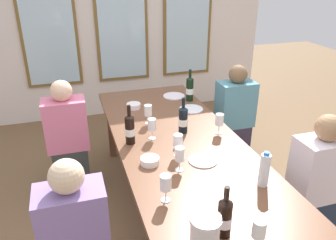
# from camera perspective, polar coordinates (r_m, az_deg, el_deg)

# --- Properties ---
(ground_plane) EXTENTS (12.00, 12.00, 0.00)m
(ground_plane) POSITION_cam_1_polar(r_m,az_deg,el_deg) (3.12, 1.66, -15.52)
(ground_plane) COLOR brown
(back_wall_with_windows) EXTENTS (4.18, 0.10, 2.90)m
(back_wall_with_windows) POSITION_cam_1_polar(r_m,az_deg,el_deg) (4.81, -8.03, 17.72)
(back_wall_with_windows) COLOR silver
(back_wall_with_windows) RESTS_ON ground
(dining_table) EXTENTS (0.98, 2.58, 0.74)m
(dining_table) POSITION_cam_1_polar(r_m,az_deg,el_deg) (2.74, 1.83, -4.65)
(dining_table) COLOR brown
(dining_table) RESTS_ON ground
(white_plate_0) EXTENTS (0.21, 0.21, 0.01)m
(white_plate_0) POSITION_cam_1_polar(r_m,az_deg,el_deg) (2.44, 5.95, -6.82)
(white_plate_0) COLOR white
(white_plate_0) RESTS_ON dining_table
(white_plate_1) EXTENTS (0.23, 0.23, 0.01)m
(white_plate_1) POSITION_cam_1_polar(r_m,az_deg,el_deg) (3.28, 3.93, 1.86)
(white_plate_1) COLOR white
(white_plate_1) RESTS_ON dining_table
(white_plate_2) EXTENTS (0.23, 0.23, 0.01)m
(white_plate_2) POSITION_cam_1_polar(r_m,az_deg,el_deg) (3.61, 1.01, 4.08)
(white_plate_2) COLOR white
(white_plate_2) RESTS_ON dining_table
(metal_pitcher) EXTENTS (0.16, 0.16, 0.19)m
(metal_pitcher) POSITION_cam_1_polar(r_m,az_deg,el_deg) (1.73, 6.27, -18.53)
(metal_pitcher) COLOR silver
(metal_pitcher) RESTS_ON dining_table
(wine_bottle_0) EXTENTS (0.08, 0.08, 0.32)m
(wine_bottle_0) POSITION_cam_1_polar(r_m,az_deg,el_deg) (2.63, -6.47, -1.52)
(wine_bottle_0) COLOR black
(wine_bottle_0) RESTS_ON dining_table
(wine_bottle_1) EXTENTS (0.08, 0.08, 0.30)m
(wine_bottle_1) POSITION_cam_1_polar(r_m,az_deg,el_deg) (1.80, 9.55, -15.92)
(wine_bottle_1) COLOR black
(wine_bottle_1) RESTS_ON dining_table
(wine_bottle_2) EXTENTS (0.08, 0.08, 0.31)m
(wine_bottle_2) POSITION_cam_1_polar(r_m,az_deg,el_deg) (2.79, 2.58, 0.09)
(wine_bottle_2) COLOR black
(wine_bottle_2) RESTS_ON dining_table
(wine_bottle_3) EXTENTS (0.08, 0.08, 0.33)m
(wine_bottle_3) POSITION_cam_1_polar(r_m,az_deg,el_deg) (3.47, 3.70, 5.31)
(wine_bottle_3) COLOR black
(wine_bottle_3) RESTS_ON dining_table
(tasting_bowl_0) EXTENTS (0.13, 0.13, 0.05)m
(tasting_bowl_0) POSITION_cam_1_polar(r_m,az_deg,el_deg) (2.39, -3.07, -6.89)
(tasting_bowl_0) COLOR white
(tasting_bowl_0) RESTS_ON dining_table
(tasting_bowl_1) EXTENTS (0.14, 0.14, 0.05)m
(tasting_bowl_1) POSITION_cam_1_polar(r_m,az_deg,el_deg) (3.32, -5.83, 2.40)
(tasting_bowl_1) COLOR white
(tasting_bowl_1) RESTS_ON dining_table
(water_bottle) EXTENTS (0.06, 0.06, 0.24)m
(water_bottle) POSITION_cam_1_polar(r_m,az_deg,el_deg) (2.21, 15.99, -8.08)
(water_bottle) COLOR white
(water_bottle) RESTS_ON dining_table
(wine_glass_0) EXTENTS (0.07, 0.07, 0.17)m
(wine_glass_0) POSITION_cam_1_polar(r_m,az_deg,el_deg) (1.76, 15.21, -17.45)
(wine_glass_0) COLOR white
(wine_glass_0) RESTS_ON dining_table
(wine_glass_1) EXTENTS (0.07, 0.07, 0.17)m
(wine_glass_1) POSITION_cam_1_polar(r_m,az_deg,el_deg) (2.94, -3.39, 1.56)
(wine_glass_1) COLOR white
(wine_glass_1) RESTS_ON dining_table
(wine_glass_2) EXTENTS (0.07, 0.07, 0.17)m
(wine_glass_2) POSITION_cam_1_polar(r_m,az_deg,el_deg) (2.68, -2.73, -0.93)
(wine_glass_2) COLOR white
(wine_glass_2) RESTS_ON dining_table
(wine_glass_3) EXTENTS (0.07, 0.07, 0.17)m
(wine_glass_3) POSITION_cam_1_polar(r_m,az_deg,el_deg) (2.00, -0.40, -10.77)
(wine_glass_3) COLOR white
(wine_glass_3) RESTS_ON dining_table
(wine_glass_4) EXTENTS (0.07, 0.07, 0.17)m
(wine_glass_4) POSITION_cam_1_polar(r_m,az_deg,el_deg) (2.44, 1.71, -3.60)
(wine_glass_4) COLOR white
(wine_glass_4) RESTS_ON dining_table
(wine_glass_5) EXTENTS (0.07, 0.07, 0.17)m
(wine_glass_5) POSITION_cam_1_polar(r_m,az_deg,el_deg) (2.27, 1.99, -5.98)
(wine_glass_5) COLOR white
(wine_glass_5) RESTS_ON dining_table
(wine_glass_6) EXTENTS (0.07, 0.07, 0.17)m
(wine_glass_6) POSITION_cam_1_polar(r_m,az_deg,el_deg) (2.80, 8.69, -0.10)
(wine_glass_6) COLOR white
(wine_glass_6) RESTS_ON dining_table
(seated_person_0) EXTENTS (0.38, 0.24, 1.11)m
(seated_person_0) POSITION_cam_1_polar(r_m,az_deg,el_deg) (3.30, -16.55, -3.27)
(seated_person_0) COLOR #343937
(seated_person_0) RESTS_ON ground
(seated_person_1) EXTENTS (0.38, 0.24, 1.11)m
(seated_person_1) POSITION_cam_1_polar(r_m,az_deg,el_deg) (3.67, 11.13, 0.29)
(seated_person_1) COLOR #30293B
(seated_person_1) RESTS_ON ground
(seated_person_3) EXTENTS (0.38, 0.24, 1.11)m
(seated_person_3) POSITION_cam_1_polar(r_m,az_deg,el_deg) (2.76, 23.73, -10.41)
(seated_person_3) COLOR #212D42
(seated_person_3) RESTS_ON ground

